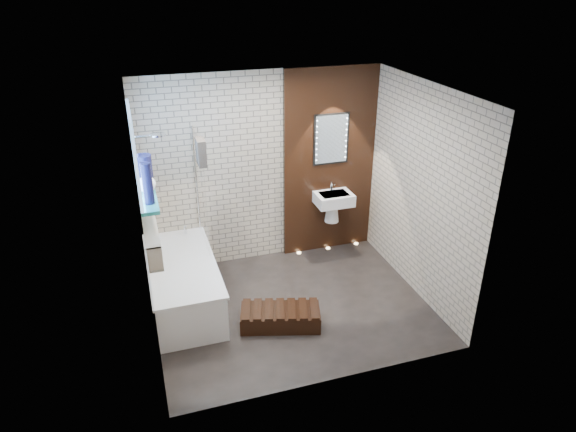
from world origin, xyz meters
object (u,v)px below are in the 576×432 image
object	(u,v)px
bath_screen	(201,190)
washbasin	(333,203)
walnut_step	(280,317)
led_mirror	(331,139)
bathtub	(183,283)

from	to	relation	value
bath_screen	washbasin	bearing A→B (deg)	5.78
washbasin	walnut_step	xyz separation A→B (m)	(-1.19, -1.37, -0.69)
led_mirror	walnut_step	world-z (taller)	led_mirror
walnut_step	washbasin	bearing A→B (deg)	49.23
washbasin	walnut_step	distance (m)	1.94
bath_screen	washbasin	world-z (taller)	bath_screen
bath_screen	led_mirror	xyz separation A→B (m)	(1.82, 0.34, 0.37)
bath_screen	led_mirror	bearing A→B (deg)	10.66
bathtub	bath_screen	size ratio (longest dim) A/B	1.24
led_mirror	walnut_step	distance (m)	2.48
bathtub	led_mirror	xyz separation A→B (m)	(2.17, 0.78, 1.36)
bath_screen	walnut_step	bearing A→B (deg)	-61.92
bath_screen	walnut_step	size ratio (longest dim) A/B	1.55
bathtub	bath_screen	distance (m)	1.14
bathtub	led_mirror	bearing A→B (deg)	19.78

